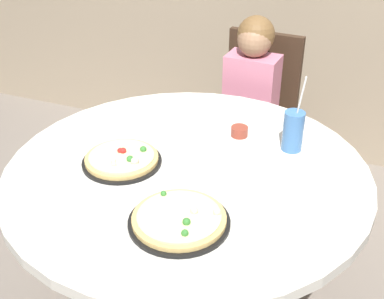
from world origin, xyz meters
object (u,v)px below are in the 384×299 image
Objects in this scene: chair_wooden at (256,112)px; diner_child at (244,134)px; dining_table at (187,186)px; sauce_bowl at (239,131)px; pizza_cheese at (122,159)px; plate_small at (215,105)px; soda_cup at (293,131)px; pizza_veggie at (179,220)px.

diner_child reaches higher than chair_wooden.
sauce_bowl is at bearing 70.60° from dining_table.
pizza_cheese reaches higher than plate_small.
diner_child is 0.70m from soda_cup.
plate_small is (0.16, 0.60, -0.01)m from pizza_cheese.
chair_wooden is at bearing 94.32° from pizza_veggie.
chair_wooden is 0.50m from plate_small.
pizza_cheese is (-0.24, -0.06, 0.10)m from dining_table.
diner_child is 0.93m from pizza_cheese.
pizza_cheese is (-0.24, -1.03, 0.24)m from chair_wooden.
diner_child reaches higher than pizza_veggie.
diner_child is at bearing 90.32° from dining_table.
pizza_veggie is at bearing -111.08° from soda_cup.
chair_wooden is 0.88× the size of diner_child.
plate_small is at bearing 75.42° from pizza_cheese.
diner_child is 3.52× the size of soda_cup.
pizza_cheese is at bearing -165.22° from dining_table.
diner_child reaches higher than pizza_cheese.
pizza_veggie is 0.63m from soda_cup.
pizza_veggie is 1.09× the size of pizza_cheese.
sauce_bowl is (0.10, -0.67, 0.24)m from chair_wooden.
soda_cup reaches higher than pizza_cheese.
dining_table is 7.48× the size of plate_small.
chair_wooden is at bearing 86.94° from diner_child.
plate_small is (-0.08, -0.25, 0.27)m from diner_child.
pizza_veggie is at bearing -77.77° from plate_small.
soda_cup is (0.33, 0.28, 0.17)m from dining_table.
chair_wooden reaches higher than sauce_bowl.
pizza_cheese is at bearing -148.99° from soda_cup.
soda_cup is (0.23, 0.59, 0.06)m from pizza_veggie.
chair_wooden reaches higher than plate_small.
pizza_cheese is (-0.23, -0.85, 0.28)m from diner_child.
diner_child is at bearing 102.92° from sauce_bowl.
plate_small is at bearing 102.23° from pizza_veggie.
sauce_bowl is (0.11, 0.30, 0.10)m from dining_table.
pizza_veggie reaches higher than plate_small.
dining_table is 0.81m from diner_child.
chair_wooden reaches higher than dining_table.
soda_cup reaches higher than sauce_bowl.
soda_cup is at bearing -65.11° from chair_wooden.
chair_wooden reaches higher than pizza_veggie.
dining_table is 4.17× the size of pizza_veggie.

